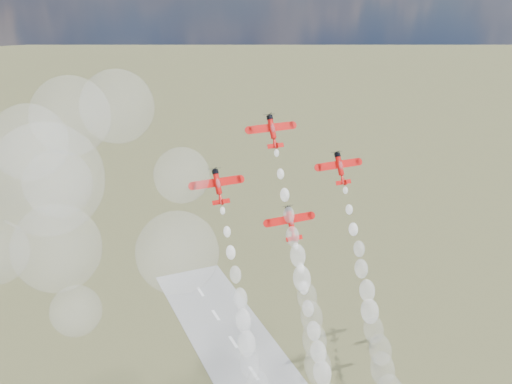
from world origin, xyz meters
The scene contains 8 objects.
plane_lead centered at (-14.05, 26.05, 101.62)m, with size 10.69×5.64×6.97m.
plane_left centered at (-28.78, 21.02, 92.62)m, with size 10.69×5.64×6.97m.
plane_right centered at (0.67, 21.02, 92.62)m, with size 10.69×5.64×6.97m.
plane_slot centered at (-14.05, 16.00, 83.62)m, with size 10.69×5.64×6.97m.
smoke_trail_lead centered at (-14.09, 5.94, 65.55)m, with size 5.79×25.78×43.55m.
smoke_trail_left centered at (-28.85, 1.11, 56.70)m, with size 5.38×24.69×42.75m.
smoke_trail_right centered at (0.79, 0.88, 56.90)m, with size 5.21×25.75×42.53m.
drifted_smoke_cloud centered at (-65.75, 26.23, 92.48)m, with size 70.96×39.55×52.90m.
Camera 1 is at (-67.40, -89.48, 137.19)m, focal length 42.00 mm.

